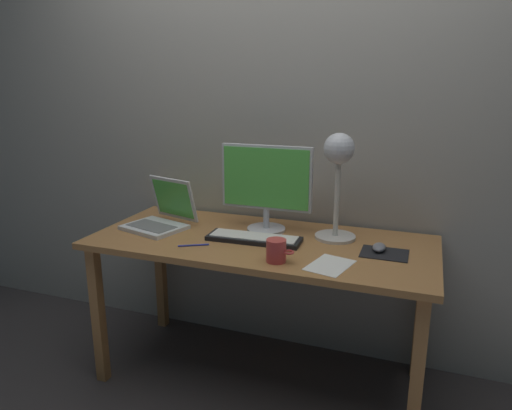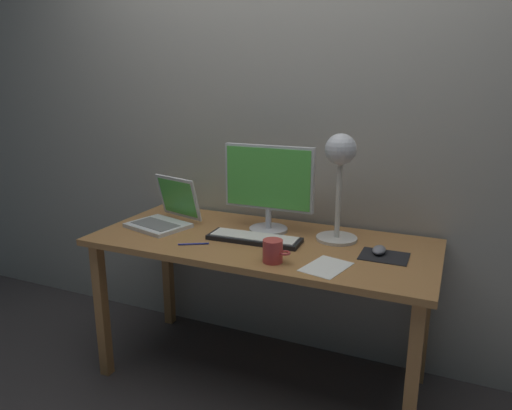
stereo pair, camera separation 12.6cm
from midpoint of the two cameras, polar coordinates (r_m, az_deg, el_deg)
name	(u,v)px [view 2 (the right image)]	position (r m, az deg, el deg)	size (l,w,h in m)	color
ground_plane	(261,376)	(2.56, 2.11, -20.03)	(4.80, 4.80, 0.00)	#383333
back_wall	(292,113)	(2.48, 5.86, 10.99)	(4.80, 0.06, 2.60)	#9E998E
desk	(261,255)	(2.25, 2.27, -6.12)	(1.60, 0.70, 0.74)	#A8703D
monitor	(269,184)	(2.28, 3.12, 2.58)	(0.45, 0.19, 0.43)	silver
keyboard_main	(254,238)	(2.20, 1.44, -4.06)	(0.45, 0.16, 0.03)	black
laptop	(168,212)	(2.46, -9.21, -0.84)	(0.35, 0.35, 0.24)	silver
desk_lamp	(340,166)	(2.17, 11.77, 4.61)	(0.19, 0.19, 0.50)	beige
mousepad	(384,256)	(2.10, 16.93, -5.97)	(0.20, 0.16, 0.00)	black
mouse	(379,250)	(2.12, 16.35, -5.26)	(0.06, 0.10, 0.03)	slate
coffee_mug	(273,251)	(1.94, 3.95, -5.60)	(0.12, 0.08, 0.10)	#CC3F3F
paper_sheet_by_keyboard	(326,267)	(1.94, 10.36, -7.40)	(0.15, 0.21, 0.00)	white
pen	(194,244)	(2.16, -5.92, -4.73)	(0.01, 0.01, 0.14)	#2633A5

